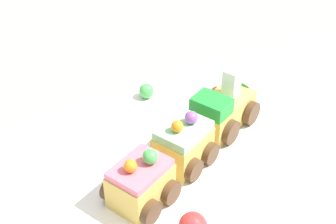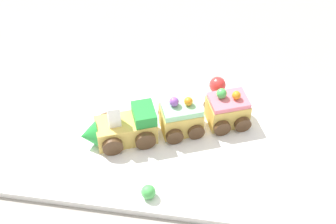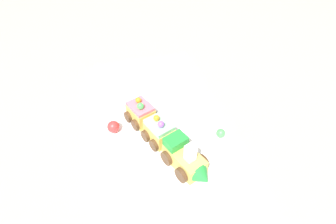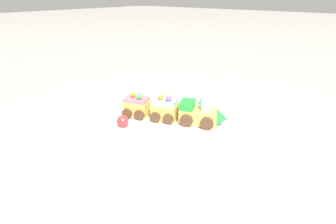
{
  "view_description": "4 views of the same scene",
  "coord_description": "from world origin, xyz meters",
  "px_view_note": "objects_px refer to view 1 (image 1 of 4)",
  "views": [
    {
      "loc": [
        -0.27,
        -0.39,
        0.42
      ],
      "look_at": [
        -0.01,
        0.03,
        0.05
      ],
      "focal_mm": 50.0,
      "sensor_mm": 36.0,
      "label": 1
    },
    {
      "loc": [
        -0.09,
        0.54,
        0.6
      ],
      "look_at": [
        -0.0,
        0.0,
        0.07
      ],
      "focal_mm": 50.0,
      "sensor_mm": 36.0,
      "label": 2
    },
    {
      "loc": [
        0.4,
        -0.1,
        0.51
      ],
      "look_at": [
        -0.04,
        0.01,
        0.08
      ],
      "focal_mm": 28.0,
      "sensor_mm": 36.0,
      "label": 3
    },
    {
      "loc": [
        0.4,
        -0.52,
        0.34
      ],
      "look_at": [
        -0.02,
        -0.01,
        0.03
      ],
      "focal_mm": 28.0,
      "sensor_mm": 36.0,
      "label": 4
    }
  ],
  "objects_px": {
    "cake_train_locomotive": "(226,107)",
    "cake_car_mint": "(183,145)",
    "gumball_green": "(147,91)",
    "cake_car_strawberry": "(141,184)"
  },
  "relations": [
    {
      "from": "cake_train_locomotive",
      "to": "cake_car_mint",
      "type": "xyz_separation_m",
      "value": [
        -0.1,
        -0.04,
        0.0
      ]
    },
    {
      "from": "cake_train_locomotive",
      "to": "gumball_green",
      "type": "xyz_separation_m",
      "value": [
        -0.07,
        0.11,
        -0.01
      ]
    },
    {
      "from": "cake_car_strawberry",
      "to": "gumball_green",
      "type": "distance_m",
      "value": 0.21
    },
    {
      "from": "cake_car_mint",
      "to": "gumball_green",
      "type": "bearing_deg",
      "value": 56.54
    },
    {
      "from": "cake_train_locomotive",
      "to": "cake_car_strawberry",
      "type": "xyz_separation_m",
      "value": [
        -0.17,
        -0.07,
        0.0
      ]
    },
    {
      "from": "cake_car_mint",
      "to": "gumball_green",
      "type": "height_order",
      "value": "cake_car_mint"
    },
    {
      "from": "cake_car_mint",
      "to": "gumball_green",
      "type": "distance_m",
      "value": 0.15
    },
    {
      "from": "cake_car_mint",
      "to": "gumball_green",
      "type": "xyz_separation_m",
      "value": [
        0.03,
        0.15,
        -0.02
      ]
    },
    {
      "from": "cake_car_strawberry",
      "to": "cake_train_locomotive",
      "type": "bearing_deg",
      "value": 0.03
    },
    {
      "from": "cake_train_locomotive",
      "to": "cake_car_strawberry",
      "type": "relative_size",
      "value": 1.52
    }
  ]
}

